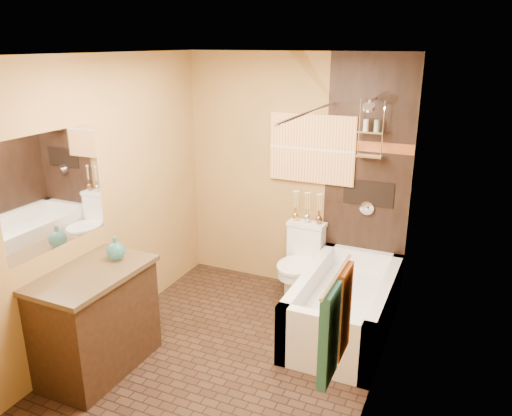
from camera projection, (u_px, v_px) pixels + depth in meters
The scene contains 23 objects.
floor at pixel (232, 353), 4.35m from camera, with size 3.00×3.00×0.00m, color black.
wall_left at pixel (108, 200), 4.41m from camera, with size 0.02×3.00×2.50m, color #AB7A42.
wall_right at pixel (382, 242), 3.49m from camera, with size 0.02×3.00×2.50m, color #AB7A42.
wall_back at pixel (293, 175), 5.25m from camera, with size 2.40×0.02×2.50m, color #AB7A42.
wall_front at pixel (101, 305), 2.65m from camera, with size 2.40×0.02×2.50m, color #AB7A42.
ceiling at pixel (226, 54), 3.56m from camera, with size 3.00×3.00×0.00m, color silver.
alcove_tile_back at pixel (367, 183), 4.94m from camera, with size 0.85×0.01×2.50m, color black.
alcove_tile_right at pixel (397, 210), 4.14m from camera, with size 0.01×1.50×2.50m, color black.
mosaic_band_back at pixel (369, 147), 4.82m from camera, with size 0.85×0.01×0.10m, color maroon.
mosaic_band_right at pixel (400, 167), 4.03m from camera, with size 0.01×1.50×0.10m, color maroon.
alcove_niche at pixel (368, 193), 4.96m from camera, with size 0.50×0.01×0.25m, color black.
shower_fixtures at pixel (370, 144), 4.71m from camera, with size 0.24×0.33×1.16m.
curtain_rod at pixel (310, 112), 4.20m from camera, with size 0.03×0.03×1.55m, color silver.
towel_bar at pixel (337, 276), 2.54m from camera, with size 0.02×0.02×0.55m, color silver.
towel_teal at pixel (329, 336), 2.50m from camera, with size 0.05×0.22×0.52m, color #225B71.
towel_rust at pixel (342, 311), 2.73m from camera, with size 0.05×0.22×0.52m, color brown.
sunset_painting at pixel (312, 149), 5.06m from camera, with size 0.90×0.04×0.70m, color orange.
vanity_mirror at pixel (54, 191), 3.81m from camera, with size 0.01×1.00×0.90m, color white.
bathtub at pixel (345, 310), 4.62m from camera, with size 0.80×1.50×0.55m.
toilet at pixel (300, 262), 5.20m from camera, with size 0.41×0.60×0.78m.
vanity at pixel (96, 320), 4.04m from camera, with size 0.62×1.00×0.87m.
teal_bottle at pixel (115, 249), 4.08m from camera, with size 0.16×0.16×0.24m, color #257071, non-canonical shape.
bud_vases at pixel (307, 206), 5.17m from camera, with size 0.32×0.07×0.32m.
Camera 1 is at (1.71, -3.31, 2.58)m, focal length 35.00 mm.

